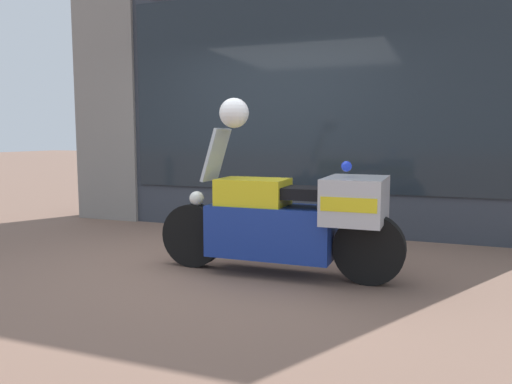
{
  "coord_description": "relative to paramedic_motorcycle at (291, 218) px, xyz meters",
  "views": [
    {
      "loc": [
        2.06,
        -4.33,
        1.25
      ],
      "look_at": [
        0.26,
        0.35,
        0.68
      ],
      "focal_mm": 35.0,
      "sensor_mm": 36.0,
      "label": 1
    }
  ],
  "objects": [
    {
      "name": "white_helmet",
      "position": [
        -0.55,
        -0.0,
        0.93
      ],
      "size": [
        0.27,
        0.27,
        0.27
      ],
      "primitive_type": "sphere",
      "color": "white",
      "rests_on": "paramedic_motorcycle"
    },
    {
      "name": "ground_plane",
      "position": [
        -0.79,
        0.15,
        -0.52
      ],
      "size": [
        60.0,
        60.0,
        0.0
      ],
      "primitive_type": "plane",
      "color": "#7A5B4C"
    },
    {
      "name": "shop_building",
      "position": [
        -1.25,
        2.15,
        1.24
      ],
      "size": [
        6.38,
        0.55,
        3.52
      ],
      "color": "#333842",
      "rests_on": "ground"
    },
    {
      "name": "window_display",
      "position": [
        -0.35,
        2.18,
        -0.06
      ],
      "size": [
        4.9,
        0.3,
        1.92
      ],
      "color": "slate",
      "rests_on": "ground"
    },
    {
      "name": "paramedic_motorcycle",
      "position": [
        0.0,
        0.0,
        0.0
      ],
      "size": [
        2.27,
        0.69,
        1.32
      ],
      "rotation": [
        0.0,
        0.0,
        3.15
      ],
      "color": "black",
      "rests_on": "ground"
    }
  ]
}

